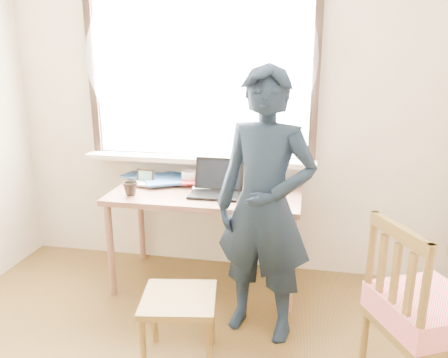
% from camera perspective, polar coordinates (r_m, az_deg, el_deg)
% --- Properties ---
extents(room_shell, '(3.52, 4.02, 2.61)m').
position_cam_1_polar(room_shell, '(1.72, -12.17, 12.38)').
color(room_shell, beige).
rests_on(room_shell, ground).
extents(desk, '(1.40, 0.70, 0.75)m').
position_cam_1_polar(desk, '(3.27, -2.34, -2.95)').
color(desk, brown).
rests_on(desk, ground).
extents(laptop, '(0.37, 0.30, 0.25)m').
position_cam_1_polar(laptop, '(3.18, -0.93, -0.90)').
color(laptop, black).
rests_on(laptop, desk).
extents(mug_white, '(0.17, 0.17, 0.10)m').
position_cam_1_polar(mug_white, '(3.43, -4.49, 0.18)').
color(mug_white, white).
rests_on(mug_white, desk).
extents(mug_dark, '(0.15, 0.15, 0.10)m').
position_cam_1_polar(mug_dark, '(3.22, -12.13, -1.25)').
color(mug_dark, black).
rests_on(mug_dark, desk).
extents(mouse, '(0.09, 0.06, 0.03)m').
position_cam_1_polar(mouse, '(3.07, 6.13, -2.44)').
color(mouse, black).
rests_on(mouse, desk).
extents(desk_clutter, '(0.86, 0.56, 0.05)m').
position_cam_1_polar(desk_clutter, '(3.52, -7.26, 0.06)').
color(desk_clutter, white).
rests_on(desk_clutter, desk).
extents(book_a, '(0.22, 0.30, 0.03)m').
position_cam_1_polar(book_a, '(3.55, -7.67, 0.02)').
color(book_a, white).
rests_on(book_a, desk).
extents(book_b, '(0.28, 0.29, 0.02)m').
position_cam_1_polar(book_b, '(3.40, 4.31, -0.67)').
color(book_b, white).
rests_on(book_b, desk).
extents(picture_frame, '(0.14, 0.02, 0.11)m').
position_cam_1_polar(picture_frame, '(3.47, -10.19, 0.22)').
color(picture_frame, black).
rests_on(picture_frame, desk).
extents(work_chair, '(0.47, 0.46, 0.42)m').
position_cam_1_polar(work_chair, '(2.59, -5.89, -16.27)').
color(work_chair, brown).
rests_on(work_chair, ground).
extents(side_chair, '(0.59, 0.60, 0.99)m').
position_cam_1_polar(side_chair, '(2.43, 24.51, -15.60)').
color(side_chair, brown).
rests_on(side_chair, ground).
extents(person, '(0.69, 0.54, 1.69)m').
position_cam_1_polar(person, '(2.65, 5.33, -3.66)').
color(person, black).
rests_on(person, ground).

